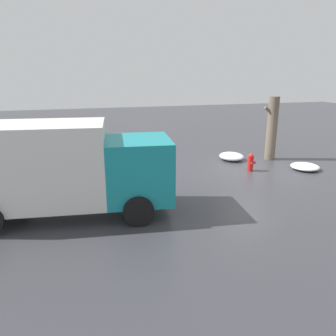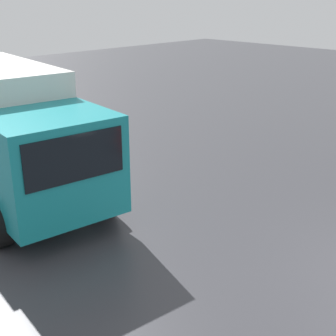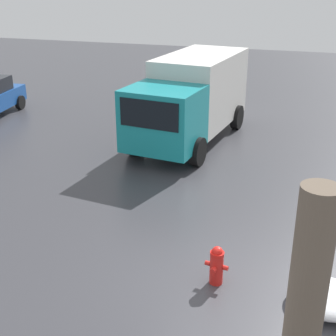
% 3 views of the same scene
% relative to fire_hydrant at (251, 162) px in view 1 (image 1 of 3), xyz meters
% --- Properties ---
extents(ground_plane, '(60.00, 60.00, 0.00)m').
position_rel_fire_hydrant_xyz_m(ground_plane, '(0.00, -0.00, -0.41)').
color(ground_plane, '#38383D').
extents(fire_hydrant, '(0.37, 0.47, 0.80)m').
position_rel_fire_hydrant_xyz_m(fire_hydrant, '(0.00, 0.00, 0.00)').
color(fire_hydrant, red).
rests_on(fire_hydrant, ground_plane).
extents(tree_trunk, '(0.78, 0.51, 3.18)m').
position_rel_fire_hydrant_xyz_m(tree_trunk, '(-2.03, -1.60, 1.19)').
color(tree_trunk, '#6B5B4C').
rests_on(tree_trunk, ground_plane).
extents(delivery_truck, '(6.47, 3.10, 2.89)m').
position_rel_fire_hydrant_xyz_m(delivery_truck, '(7.98, 2.63, 1.16)').
color(delivery_truck, teal).
rests_on(delivery_truck, ground_plane).
extents(snow_pile_by_hydrant, '(1.27, 1.29, 0.28)m').
position_rel_fire_hydrant_xyz_m(snow_pile_by_hydrant, '(-2.53, 0.52, -0.27)').
color(snow_pile_by_hydrant, white).
rests_on(snow_pile_by_hydrant, ground_plane).
extents(snow_pile_curbside, '(1.21, 1.34, 0.37)m').
position_rel_fire_hydrant_xyz_m(snow_pile_curbside, '(-0.09, -2.01, -0.22)').
color(snow_pile_curbside, white).
rests_on(snow_pile_curbside, ground_plane).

